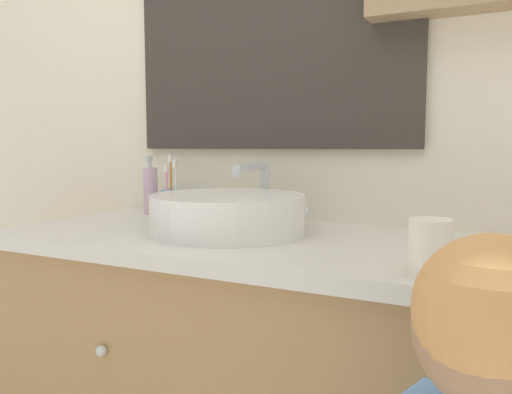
% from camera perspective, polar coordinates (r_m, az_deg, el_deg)
% --- Properties ---
extents(wall_back, '(3.20, 0.18, 2.50)m').
position_cam_1_polar(wall_back, '(1.49, 8.94, 14.66)').
color(wall_back, beige).
rests_on(wall_back, ground_plane).
extents(sink_basin, '(0.39, 0.44, 0.17)m').
position_cam_1_polar(sink_basin, '(1.26, -3.10, -1.80)').
color(sink_basin, white).
rests_on(sink_basin, vanity_counter).
extents(toothbrush_holder, '(0.07, 0.07, 0.19)m').
position_cam_1_polar(toothbrush_holder, '(1.59, -9.59, -0.46)').
color(toothbrush_holder, '#4C93C6').
rests_on(toothbrush_holder, vanity_counter).
extents(soap_dispenser, '(0.05, 0.05, 0.19)m').
position_cam_1_polar(soap_dispenser, '(1.64, -11.96, 0.78)').
color(soap_dispenser, '#CCA3BC').
rests_on(soap_dispenser, vanity_counter).
extents(drinking_cup, '(0.07, 0.07, 0.10)m').
position_cam_1_polar(drinking_cup, '(0.88, 19.27, -5.54)').
color(drinking_cup, silver).
rests_on(drinking_cup, vanity_counter).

